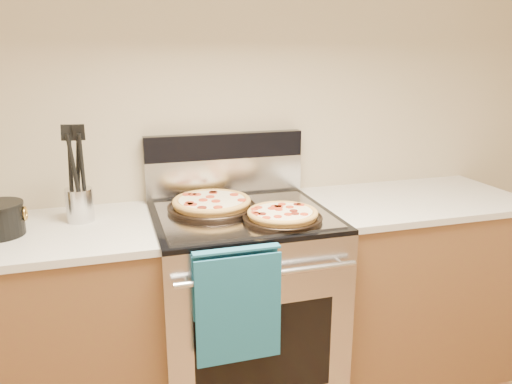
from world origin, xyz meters
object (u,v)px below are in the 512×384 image
object	(u,v)px
pepperoni_pizza_front	(283,215)
utensil_crock	(80,205)
pepperoni_pizza_back	(212,204)
range_body	(243,311)

from	to	relation	value
pepperoni_pizza_front	utensil_crock	size ratio (longest dim) A/B	2.33
pepperoni_pizza_back	utensil_crock	distance (m)	0.55
range_body	pepperoni_pizza_back	bearing A→B (deg)	149.01
utensil_crock	range_body	bearing A→B (deg)	-10.51
pepperoni_pizza_front	utensil_crock	distance (m)	0.84
pepperoni_pizza_back	utensil_crock	bearing A→B (deg)	174.47
range_body	utensil_crock	world-z (taller)	utensil_crock
pepperoni_pizza_back	pepperoni_pizza_front	xyz separation A→B (m)	(0.25, -0.23, -0.00)
range_body	pepperoni_pizza_back	world-z (taller)	pepperoni_pizza_back
utensil_crock	pepperoni_pizza_front	bearing A→B (deg)	-19.40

